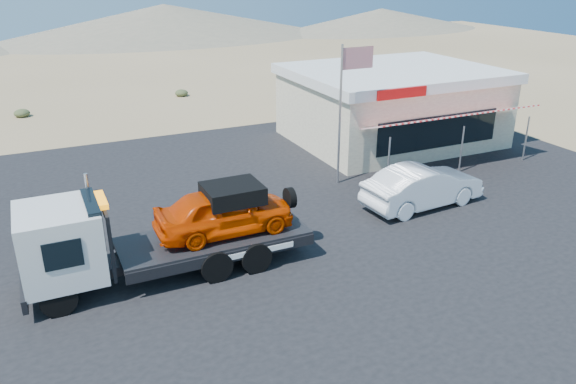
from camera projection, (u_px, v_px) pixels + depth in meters
name	position (u px, v px, depth m)	size (l,w,h in m)	color
ground	(283.00, 248.00, 19.26)	(120.00, 120.00, 0.00)	#8B754F
asphalt_lot	(298.00, 206.00, 22.56)	(32.00, 24.00, 0.02)	black
tow_truck	(163.00, 229.00, 17.09)	(8.59, 2.55, 2.87)	black
white_sedan	(423.00, 186.00, 22.22)	(1.76, 5.04, 1.66)	silver
jerky_store	(391.00, 104.00, 30.13)	(10.40, 9.97, 3.90)	#C5B194
flagpole	(345.00, 99.00, 23.53)	(1.55, 0.10, 6.00)	#99999E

